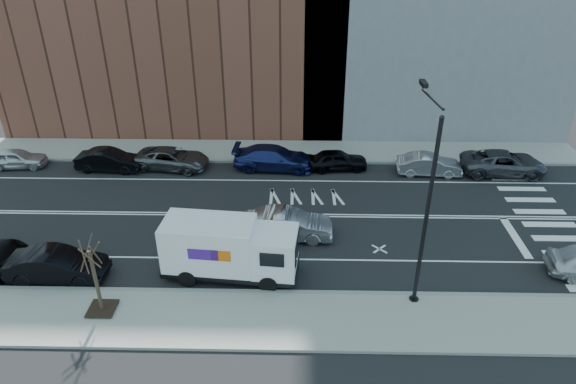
{
  "coord_description": "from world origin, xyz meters",
  "views": [
    {
      "loc": [
        1.63,
        -25.57,
        15.87
      ],
      "look_at": [
        1.08,
        0.28,
        1.4
      ],
      "focal_mm": 32.0,
      "sensor_mm": 36.0,
      "label": 1
    }
  ],
  "objects_px": {
    "far_parked_b": "(109,160)",
    "far_parked_a": "(17,158)",
    "driving_sedan": "(288,224)",
    "fedex_van": "(229,249)"
  },
  "relations": [
    {
      "from": "far_parked_b",
      "to": "far_parked_a",
      "type": "bearing_deg",
      "value": 90.73
    },
    {
      "from": "far_parked_b",
      "to": "driving_sedan",
      "type": "distance_m",
      "value": 14.62
    },
    {
      "from": "fedex_van",
      "to": "driving_sedan",
      "type": "xyz_separation_m",
      "value": [
        2.73,
        3.36,
        -0.76
      ]
    },
    {
      "from": "driving_sedan",
      "to": "far_parked_a",
      "type": "bearing_deg",
      "value": 68.41
    },
    {
      "from": "far_parked_a",
      "to": "driving_sedan",
      "type": "xyz_separation_m",
      "value": [
        18.87,
        -8.18,
        0.13
      ]
    },
    {
      "from": "fedex_van",
      "to": "far_parked_a",
      "type": "bearing_deg",
      "value": 149.78
    },
    {
      "from": "far_parked_a",
      "to": "driving_sedan",
      "type": "height_order",
      "value": "driving_sedan"
    },
    {
      "from": "fedex_van",
      "to": "far_parked_a",
      "type": "height_order",
      "value": "fedex_van"
    },
    {
      "from": "far_parked_a",
      "to": "far_parked_b",
      "type": "height_order",
      "value": "far_parked_b"
    },
    {
      "from": "far_parked_b",
      "to": "driving_sedan",
      "type": "bearing_deg",
      "value": -119.23
    }
  ]
}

